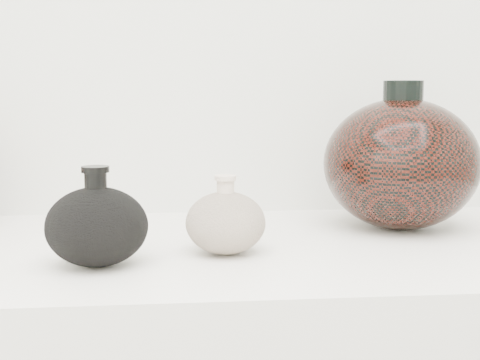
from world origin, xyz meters
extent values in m
cube|color=silver|center=(0.00, 0.95, 0.89)|extent=(1.20, 0.50, 0.03)
ellipsoid|color=black|center=(-0.13, 0.85, 0.95)|extent=(0.15, 0.15, 0.10)
cylinder|color=black|center=(-0.13, 0.85, 1.00)|extent=(0.03, 0.03, 0.03)
cylinder|color=black|center=(-0.13, 0.85, 1.02)|extent=(0.04, 0.04, 0.01)
ellipsoid|color=beige|center=(0.02, 0.90, 0.94)|extent=(0.12, 0.12, 0.08)
cylinder|color=beige|center=(0.02, 0.90, 0.99)|extent=(0.03, 0.03, 0.02)
cylinder|color=beige|center=(0.02, 0.90, 1.00)|extent=(0.03, 0.03, 0.01)
ellipsoid|color=black|center=(0.30, 1.03, 1.00)|extent=(0.29, 0.29, 0.20)
cylinder|color=black|center=(0.30, 1.03, 1.10)|extent=(0.07, 0.07, 0.04)
camera|label=1|loc=(-0.04, 0.06, 1.11)|focal=50.00mm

